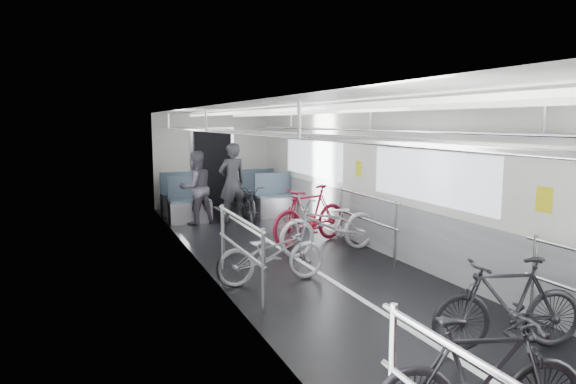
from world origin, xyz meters
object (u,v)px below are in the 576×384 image
Objects in this scene: bike_left_far at (272,253)px; bike_right_far at (310,215)px; bike_right_mid at (330,224)px; bike_right_near at (509,304)px; bike_aisle at (249,202)px; person_seated at (196,188)px; bike_left_mid at (481,380)px; person_standing at (232,182)px.

bike_right_far is at bearing -37.46° from bike_left_far.
bike_right_near is at bearing -8.95° from bike_right_mid.
bike_right_mid is 3.34m from bike_aisle.
bike_right_mid is 1.25× the size of bike_aisle.
bike_right_far reaches higher than bike_left_far.
bike_left_far is 3.14m from bike_right_near.
bike_right_mid is at bearing -165.23° from bike_right_near.
bike_left_far is 2.39m from bike_right_far.
bike_right_mid is 1.09× the size of bike_right_far.
bike_left_far is 1.82m from bike_right_mid.
bike_right_far is 2.96m from person_seated.
bike_right_far reaches higher than bike_aisle.
bike_aisle is at bearing 8.70° from bike_left_mid.
person_seated reaches higher than bike_left_mid.
bike_right_mid is at bearing -76.15° from bike_aisle.
bike_left_mid is 1.66m from bike_right_near.
bike_left_mid is 1.00× the size of bike_aisle.
bike_right_far is at bearing 105.90° from person_seated.
person_seated is (-1.49, 7.23, 0.33)m from bike_right_near.
bike_right_mid is at bearing -18.64° from bike_right_far.
person_seated is (-0.11, 4.41, 0.38)m from bike_left_far.
person_seated reaches higher than bike_right_near.
person_seated is (-0.81, -0.02, -0.08)m from person_standing.
bike_left_far is 0.89× the size of bike_right_far.
person_seated is at bearing -152.76° from bike_right_near.
bike_left_far is 4.43m from person_seated.
bike_aisle is at bearing -162.10° from bike_right_near.
bike_aisle is at bearing 165.36° from person_seated.
person_standing is at bearing 165.88° from person_seated.
bike_left_far is 4.57m from bike_aisle.
person_standing is at bearing 11.37° from bike_left_mid.
bike_right_near is 0.96× the size of person_seated.
bike_right_mid reaches higher than bike_left_mid.
bike_right_mid is 3.42m from person_standing.
bike_left_far is at bearing 16.92° from bike_left_mid.
bike_right_far is 1.10× the size of person_seated.
bike_right_mid reaches higher than bike_right_near.
bike_aisle is (-0.29, 7.25, -0.06)m from bike_right_near.
bike_right_near is 7.26m from bike_aisle.
bike_left_mid is 0.87× the size of person_standing.
bike_left_mid is at bearing -179.05° from bike_left_far.
bike_right_mid is at bearing 90.48° from person_standing.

